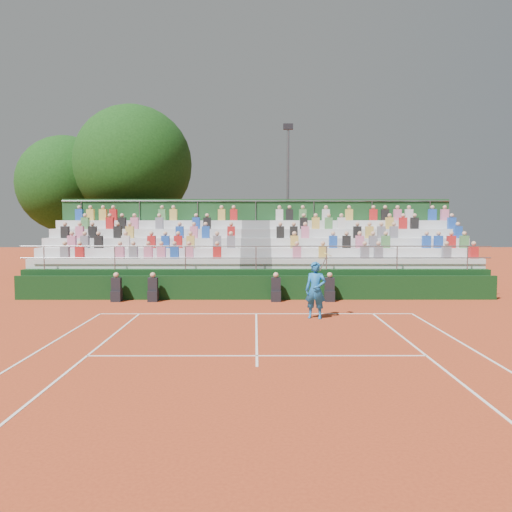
{
  "coord_description": "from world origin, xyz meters",
  "views": [
    {
      "loc": [
        -0.05,
        -17.36,
        3.26
      ],
      "look_at": [
        0.0,
        3.5,
        1.8
      ],
      "focal_mm": 35.0,
      "sensor_mm": 36.0,
      "label": 1
    }
  ],
  "objects_px": {
    "tree_east": "(133,165)",
    "tree_west": "(66,184)",
    "floodlight_mast": "(288,188)",
    "tennis_player": "(316,290)"
  },
  "relations": [
    {
      "from": "tennis_player",
      "to": "floodlight_mast",
      "type": "relative_size",
      "value": 0.24
    },
    {
      "from": "tree_east",
      "to": "floodlight_mast",
      "type": "bearing_deg",
      "value": 9.78
    },
    {
      "from": "tree_west",
      "to": "tree_east",
      "type": "distance_m",
      "value": 4.56
    },
    {
      "from": "tree_west",
      "to": "floodlight_mast",
      "type": "distance_m",
      "value": 13.56
    },
    {
      "from": "tennis_player",
      "to": "tree_west",
      "type": "relative_size",
      "value": 0.26
    },
    {
      "from": "tree_east",
      "to": "tennis_player",
      "type": "bearing_deg",
      "value": -54.89
    },
    {
      "from": "tree_east",
      "to": "tree_west",
      "type": "bearing_deg",
      "value": 167.27
    },
    {
      "from": "tennis_player",
      "to": "tree_west",
      "type": "height_order",
      "value": "tree_west"
    },
    {
      "from": "tree_west",
      "to": "floodlight_mast",
      "type": "xyz_separation_m",
      "value": [
        13.55,
        0.61,
        -0.18
      ]
    },
    {
      "from": "floodlight_mast",
      "to": "tennis_player",
      "type": "bearing_deg",
      "value": -90.09
    }
  ]
}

